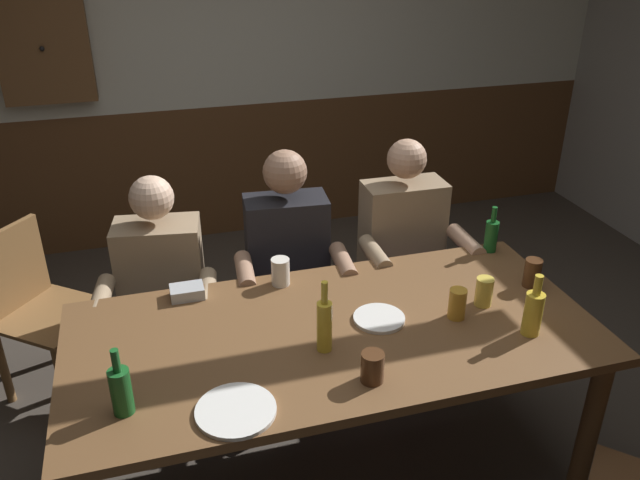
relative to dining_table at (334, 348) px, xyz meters
name	(u,v)px	position (x,y,z in m)	size (l,w,h in m)	color
ground_plane	(321,444)	(0.00, 0.17, -0.67)	(6.87, 6.87, 0.00)	#423A33
back_wall_wainscot	(232,169)	(0.00, 2.59, -0.18)	(5.73, 0.12, 0.99)	brown
dining_table	(334,348)	(0.00, 0.00, 0.00)	(2.06, 0.98, 0.77)	brown
person_0	(161,286)	(-0.63, 0.72, -0.02)	(0.57, 0.58, 1.18)	#997F60
person_1	(289,263)	(-0.01, 0.72, 0.01)	(0.56, 0.54, 1.24)	black
person_2	(406,247)	(0.62, 0.72, 0.00)	(0.56, 0.50, 1.23)	#997F60
chair_empty_near_right	(38,307)	(-1.23, 0.99, -0.20)	(0.62, 0.62, 0.88)	brown
condiment_caddy	(187,292)	(-0.53, 0.40, 0.12)	(0.14, 0.10, 0.05)	#B2B7BC
plate_0	(236,410)	(-0.45, -0.36, 0.10)	(0.27, 0.27, 0.01)	white
plate_1	(379,318)	(0.19, 0.01, 0.10)	(0.21, 0.21, 0.01)	white
bottle_0	(324,324)	(-0.07, -0.11, 0.20)	(0.06, 0.06, 0.29)	gold
bottle_1	(491,235)	(0.92, 0.42, 0.18)	(0.06, 0.06, 0.23)	#195923
bottle_2	(121,390)	(-0.80, -0.25, 0.18)	(0.07, 0.07, 0.25)	#195923
bottle_3	(533,312)	(0.72, -0.24, 0.19)	(0.07, 0.07, 0.26)	gold
pint_glass_0	(457,304)	(0.50, -0.06, 0.16)	(0.07, 0.07, 0.13)	gold
pint_glass_1	(532,273)	(0.92, 0.08, 0.16)	(0.07, 0.07, 0.13)	#4C2D19
pint_glass_2	(372,367)	(0.04, -0.33, 0.15)	(0.08, 0.08, 0.11)	#4C2D19
pint_glass_3	(281,272)	(-0.12, 0.40, 0.15)	(0.08, 0.08, 0.12)	white
pint_glass_4	(484,292)	(0.65, 0.00, 0.15)	(0.07, 0.07, 0.12)	#E5C64C
wall_dart_cabinet	(43,47)	(-1.14, 2.46, 0.80)	(0.56, 0.15, 0.70)	brown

